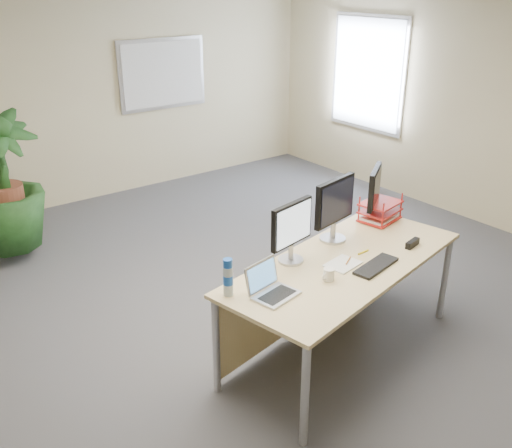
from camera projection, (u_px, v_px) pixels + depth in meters
floor at (275, 332)px, 4.85m from camera, size 8.00×8.00×0.00m
back_wall at (79, 99)px, 7.23m from camera, size 7.00×0.04×2.70m
whiteboard at (163, 74)px, 7.79m from camera, size 1.30×0.04×0.95m
window at (368, 74)px, 7.82m from camera, size 0.04×1.30×1.55m
desk at (331, 276)px, 4.44m from camera, size 2.23×1.28×0.81m
floor_plant at (3, 193)px, 5.81m from camera, size 1.08×1.08×1.50m
monitor_left at (292, 228)px, 4.19m from camera, size 0.42×0.19×0.47m
monitor_right at (335, 206)px, 4.53m from camera, size 0.47×0.21×0.52m
monitor_dark at (374, 191)px, 4.91m from camera, size 0.38×0.27×0.48m
laptop at (270, 286)px, 3.84m from camera, size 0.34×0.32×0.21m
keyboard at (376, 266)px, 4.20m from camera, size 0.44×0.22×0.02m
coffee_mug at (328, 274)px, 4.02m from camera, size 0.11×0.08×0.09m
spiral_notebook at (343, 264)px, 4.25m from camera, size 0.29×0.23×0.01m
orange_pen at (348, 260)px, 4.27m from camera, size 0.12×0.07×0.01m
yellow_highlighter at (363, 252)px, 4.43m from camera, size 0.11×0.02×0.02m
water_bottle at (228, 278)px, 3.80m from camera, size 0.07×0.07×0.27m
letter_tray at (380, 212)px, 4.99m from camera, size 0.39×0.33×0.16m
stapler at (412, 243)px, 4.52m from camera, size 0.17×0.07×0.05m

